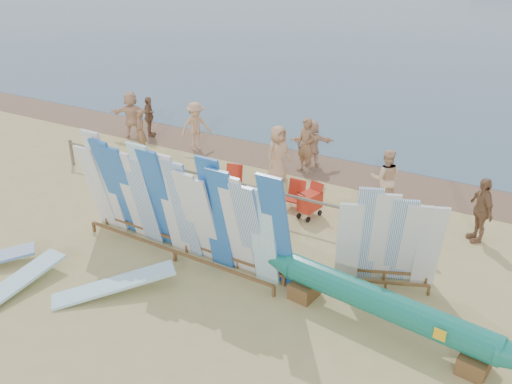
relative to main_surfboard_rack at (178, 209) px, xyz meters
The scene contains 21 objects.
ground 1.55m from the main_surfboard_rack, behind, with size 160.00×160.00×0.00m, color tan.
wet_sand_strip 7.29m from the main_surfboard_rack, 96.28° to the left, with size 40.00×2.60×0.01m, color brown.
fence 3.11m from the main_surfboard_rack, 105.01° to the left, with size 12.08×0.08×0.90m.
main_surfboard_rack is the anchor object (origin of this frame).
side_surfboard_rack 4.91m from the main_surfboard_rack, 14.82° to the left, with size 2.29×1.34×2.57m.
outrigger_canoe 5.22m from the main_surfboard_rack, ahead, with size 6.75×1.53×0.96m.
vendor_table 2.09m from the main_surfboard_rack, 16.29° to the left, with size 0.98×0.78×1.15m.
flat_board_a 4.11m from the main_surfboard_rack, 127.22° to the right, with size 0.56×2.70×0.07m, color #9BDEF9.
flat_board_b 2.38m from the main_surfboard_rack, 101.12° to the right, with size 0.56×2.70×0.07m, color #9BDEF9.
beach_chair_left 4.09m from the main_surfboard_rack, 102.87° to the left, with size 0.61×0.63×0.82m.
beach_chair_right 4.12m from the main_surfboard_rack, 71.34° to the left, with size 0.52×0.54×0.81m.
stroller 4.06m from the main_surfboard_rack, 61.17° to the left, with size 0.64×0.80×0.98m.
beachgoer_1 7.43m from the main_surfboard_rack, 137.54° to the left, with size 0.58×0.32×1.59m, color #8C6042.
beachgoer_extra_1 9.13m from the main_surfboard_rack, 134.12° to the left, with size 0.92×0.40×1.57m, color #8C6042.
beachgoer_5 6.97m from the main_surfboard_rack, 86.82° to the left, with size 1.50×0.48×1.61m, color beige.
beachgoer_7 6.36m from the main_surfboard_rack, 86.06° to the left, with size 0.68×0.37×1.85m, color #8C6042.
beachgoer_3 7.39m from the main_surfboard_rack, 122.16° to the left, with size 1.16×0.48×1.79m, color tan.
beachgoer_6 5.24m from the main_surfboard_rack, 90.33° to the left, with size 0.90×0.43×1.85m, color tan.
beachgoer_11 9.18m from the main_surfboard_rack, 138.17° to the left, with size 1.69×0.55×1.82m, color beige.
beachgoer_10 7.64m from the main_surfboard_rack, 35.64° to the left, with size 1.03×0.44×1.75m, color #8C6042.
beachgoer_8 6.22m from the main_surfboard_rack, 55.77° to the left, with size 0.86×0.41×1.77m, color beige.
Camera 1 is at (8.01, -8.94, 7.24)m, focal length 38.00 mm.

